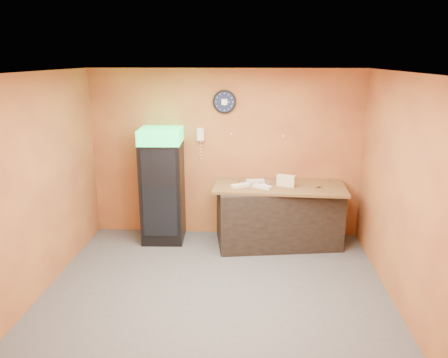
{
  "coord_description": "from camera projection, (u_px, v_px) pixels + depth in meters",
  "views": [
    {
      "loc": [
        0.44,
        -5.11,
        2.97
      ],
      "look_at": [
        0.07,
        0.6,
        1.36
      ],
      "focal_mm": 35.0,
      "sensor_mm": 36.0,
      "label": 1
    }
  ],
  "objects": [
    {
      "name": "butcher_paper",
      "position": [
        279.0,
        186.0,
        6.93
      ],
      "size": [
        2.1,
        1.03,
        0.04
      ],
      "primitive_type": "cube",
      "rotation": [
        0.0,
        0.0,
        -0.04
      ],
      "color": "brown",
      "rests_on": "prep_counter"
    },
    {
      "name": "wrapped_sandwich_mid",
      "position": [
        262.0,
        187.0,
        6.76
      ],
      "size": [
        0.32,
        0.25,
        0.04
      ],
      "primitive_type": "cube",
      "rotation": [
        0.0,
        0.0,
        -0.53
      ],
      "color": "silver",
      "rests_on": "butcher_paper"
    },
    {
      "name": "wrapped_sandwich_right",
      "position": [
        255.0,
        181.0,
        7.07
      ],
      "size": [
        0.31,
        0.17,
        0.04
      ],
      "primitive_type": "cube",
      "rotation": [
        0.0,
        0.0,
        0.2
      ],
      "color": "silver",
      "rests_on": "butcher_paper"
    },
    {
      "name": "left_wall",
      "position": [
        38.0,
        186.0,
        5.5
      ],
      "size": [
        0.02,
        4.0,
        2.8
      ],
      "primitive_type": "cube",
      "color": "#C17836",
      "rests_on": "floor"
    },
    {
      "name": "beverage_cooler",
      "position": [
        162.0,
        187.0,
        7.1
      ],
      "size": [
        0.69,
        0.7,
        1.88
      ],
      "rotation": [
        0.0,
        0.0,
        0.05
      ],
      "color": "black",
      "rests_on": "floor"
    },
    {
      "name": "wall_clock",
      "position": [
        224.0,
        102.0,
        7.02
      ],
      "size": [
        0.38,
        0.06,
        0.38
      ],
      "color": "black",
      "rests_on": "back_wall"
    },
    {
      "name": "back_wall",
      "position": [
        225.0,
        154.0,
        7.28
      ],
      "size": [
        4.5,
        0.02,
        2.8
      ],
      "primitive_type": "cube",
      "color": "#C17836",
      "rests_on": "floor"
    },
    {
      "name": "prep_counter",
      "position": [
        278.0,
        216.0,
        7.06
      ],
      "size": [
        2.04,
        1.14,
        0.97
      ],
      "primitive_type": "cube",
      "rotation": [
        0.0,
        0.0,
        0.15
      ],
      "color": "black",
      "rests_on": "floor"
    },
    {
      "name": "floor",
      "position": [
        216.0,
        291.0,
        5.74
      ],
      "size": [
        4.5,
        4.5,
        0.0
      ],
      "primitive_type": "plane",
      "color": "#47474C",
      "rests_on": "ground"
    },
    {
      "name": "wall_phone",
      "position": [
        200.0,
        135.0,
        7.17
      ],
      "size": [
        0.11,
        0.1,
        0.21
      ],
      "color": "white",
      "rests_on": "back_wall"
    },
    {
      "name": "sub_roll_stack",
      "position": [
        286.0,
        181.0,
        6.83
      ],
      "size": [
        0.3,
        0.18,
        0.18
      ],
      "rotation": [
        0.0,
        0.0,
        -0.34
      ],
      "color": "beige",
      "rests_on": "butcher_paper"
    },
    {
      "name": "kitchen_tool",
      "position": [
        268.0,
        183.0,
        6.91
      ],
      "size": [
        0.07,
        0.07,
        0.07
      ],
      "primitive_type": "cylinder",
      "color": "silver",
      "rests_on": "butcher_paper"
    },
    {
      "name": "wrapped_sandwich_left",
      "position": [
        241.0,
        185.0,
        6.82
      ],
      "size": [
        0.31,
        0.26,
        0.04
      ],
      "primitive_type": "cube",
      "rotation": [
        0.0,
        0.0,
        0.56
      ],
      "color": "silver",
      "rests_on": "butcher_paper"
    },
    {
      "name": "right_wall",
      "position": [
        402.0,
        193.0,
        5.22
      ],
      "size": [
        0.02,
        4.0,
        2.8
      ],
      "primitive_type": "cube",
      "color": "#C17836",
      "rests_on": "floor"
    },
    {
      "name": "ceiling",
      "position": [
        215.0,
        72.0,
        4.98
      ],
      "size": [
        4.5,
        4.0,
        0.02
      ],
      "primitive_type": "cube",
      "color": "white",
      "rests_on": "back_wall"
    }
  ]
}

